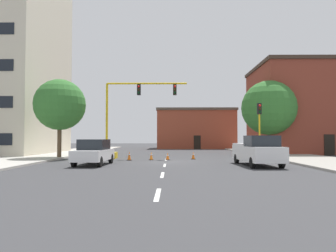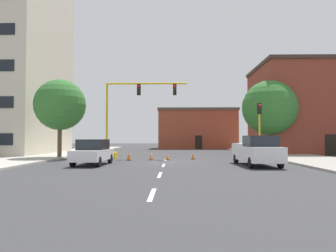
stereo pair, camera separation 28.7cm
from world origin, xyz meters
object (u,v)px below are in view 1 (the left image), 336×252
object	(u,v)px
tree_left_near	(60,105)
traffic_cone_roadside_a	(168,156)
traffic_light_pole_right	(259,118)
sedan_white_near_left	(94,152)
tree_right_mid	(269,108)
traffic_signal_gantry	(118,134)
traffic_cone_roadside_d	(193,156)
traffic_cone_roadside_b	(129,156)
traffic_cone_roadside_c	(151,156)
pickup_truck_white	(257,151)

from	to	relation	value
tree_left_near	traffic_cone_roadside_a	xyz separation A→B (m)	(9.54, -1.27, -4.45)
traffic_light_pole_right	sedan_white_near_left	world-z (taller)	traffic_light_pole_right
tree_right_mid	sedan_white_near_left	bearing A→B (deg)	-141.84
tree_right_mid	sedan_white_near_left	size ratio (longest dim) A/B	1.73
traffic_signal_gantry	traffic_light_pole_right	size ratio (longest dim) A/B	1.69
traffic_signal_gantry	traffic_cone_roadside_d	distance (m)	7.06
tree_right_mid	tree_left_near	size ratio (longest dim) A/B	1.13
traffic_cone_roadside_a	traffic_cone_roadside_b	xyz separation A→B (m)	(-3.14, -0.55, 0.07)
traffic_cone_roadside_b	traffic_cone_roadside_c	bearing A→B (deg)	13.88
tree_left_near	traffic_cone_roadside_a	distance (m)	10.60
traffic_cone_roadside_a	traffic_cone_roadside_d	distance (m)	2.34
sedan_white_near_left	traffic_cone_roadside_a	distance (m)	7.13
pickup_truck_white	tree_left_near	bearing A→B (deg)	156.43
sedan_white_near_left	pickup_truck_white	bearing A→B (deg)	-2.11
sedan_white_near_left	traffic_cone_roadside_b	xyz separation A→B (m)	(1.80, 4.55, -0.52)
tree_right_mid	traffic_cone_roadside_b	world-z (taller)	tree_right_mid
traffic_signal_gantry	sedan_white_near_left	distance (m)	7.20
traffic_signal_gantry	traffic_cone_roadside_a	world-z (taller)	traffic_signal_gantry
traffic_cone_roadside_b	sedan_white_near_left	bearing A→B (deg)	-111.56
traffic_cone_roadside_a	traffic_cone_roadside_c	world-z (taller)	traffic_cone_roadside_c
traffic_light_pole_right	traffic_cone_roadside_c	size ratio (longest dim) A/B	6.88
traffic_cone_roadside_c	traffic_cone_roadside_d	xyz separation A→B (m)	(3.56, 0.93, -0.02)
tree_left_near	traffic_signal_gantry	bearing A→B (deg)	7.83
tree_right_mid	pickup_truck_white	size ratio (longest dim) A/B	1.44
tree_right_mid	traffic_cone_roadside_b	bearing A→B (deg)	-150.83
tree_left_near	tree_right_mid	bearing A→B (deg)	16.23
tree_left_near	traffic_cone_roadside_d	xyz separation A→B (m)	(11.73, -0.46, -4.43)
traffic_cone_roadside_b	pickup_truck_white	bearing A→B (deg)	-28.43
traffic_light_pole_right	tree_left_near	distance (m)	17.42
tree_right_mid	traffic_cone_roadside_a	world-z (taller)	tree_right_mid
tree_left_near	traffic_light_pole_right	bearing A→B (deg)	-2.34
pickup_truck_white	traffic_cone_roadside_d	distance (m)	7.42
traffic_cone_roadside_b	traffic_cone_roadside_d	size ratio (longest dim) A/B	1.16
traffic_light_pole_right	traffic_cone_roadside_b	xyz separation A→B (m)	(-10.97, -1.12, -3.16)
traffic_cone_roadside_c	sedan_white_near_left	bearing A→B (deg)	-125.62
traffic_signal_gantry	traffic_light_pole_right	xyz separation A→B (m)	(12.35, -1.40, 1.34)
traffic_cone_roadside_a	traffic_cone_roadside_c	size ratio (longest dim) A/B	0.86
tree_right_mid	tree_left_near	bearing A→B (deg)	-163.77
traffic_signal_gantry	tree_left_near	xyz separation A→B (m)	(-5.02, -0.69, 2.56)
pickup_truck_white	traffic_cone_roadside_a	bearing A→B (deg)	137.50
sedan_white_near_left	traffic_cone_roadside_d	xyz separation A→B (m)	(7.13, 5.92, -0.57)
tree_right_mid	pickup_truck_white	world-z (taller)	tree_right_mid
traffic_signal_gantry	pickup_truck_white	world-z (taller)	traffic_signal_gantry
traffic_light_pole_right	traffic_cone_roadside_a	world-z (taller)	traffic_light_pole_right
traffic_cone_roadside_a	traffic_light_pole_right	bearing A→B (deg)	4.13
traffic_signal_gantry	traffic_cone_roadside_d	xyz separation A→B (m)	(6.71, -1.15, -1.87)
traffic_light_pole_right	tree_right_mid	size ratio (longest dim) A/B	0.61
sedan_white_near_left	traffic_cone_roadside_d	distance (m)	9.29
sedan_white_near_left	traffic_cone_roadside_d	bearing A→B (deg)	39.69
pickup_truck_white	traffic_cone_roadside_d	world-z (taller)	pickup_truck_white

